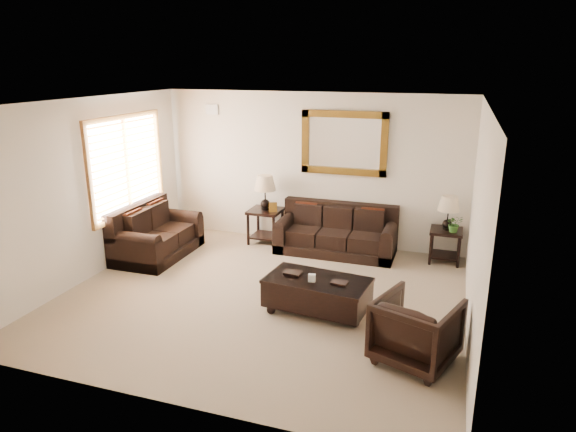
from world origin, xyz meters
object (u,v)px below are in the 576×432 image
(end_table_left, at_px, (265,199))
(armchair, at_px, (417,327))
(end_table_right, at_px, (448,219))
(loveseat, at_px, (155,237))
(sofa, at_px, (336,235))
(coffee_table, at_px, (317,291))

(end_table_left, relative_size, armchair, 1.52)
(end_table_right, bearing_deg, loveseat, -165.12)
(sofa, height_order, end_table_left, end_table_left)
(sofa, xyz_separation_m, loveseat, (-2.91, -1.15, 0.03))
(sofa, height_order, armchair, sofa)
(loveseat, bearing_deg, end_table_left, -51.91)
(sofa, distance_m, end_table_right, 1.87)
(sofa, bearing_deg, coffee_table, -83.16)
(armchair, bearing_deg, loveseat, -3.00)
(end_table_left, distance_m, armchair, 4.35)
(loveseat, xyz_separation_m, coffee_table, (3.18, -1.12, -0.04))
(sofa, xyz_separation_m, coffee_table, (0.27, -2.27, -0.01))
(end_table_left, bearing_deg, end_table_right, 0.56)
(end_table_right, bearing_deg, armchair, -93.59)
(loveseat, height_order, coffee_table, loveseat)
(end_table_right, height_order, armchair, end_table_right)
(end_table_right, relative_size, armchair, 1.36)
(armchair, bearing_deg, sofa, -42.20)
(end_table_left, distance_m, coffee_table, 2.90)
(coffee_table, bearing_deg, end_table_right, 63.70)
(sofa, bearing_deg, end_table_right, 3.36)
(sofa, relative_size, end_table_left, 1.61)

